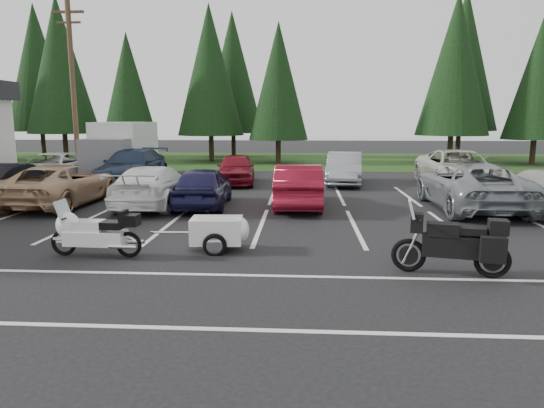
% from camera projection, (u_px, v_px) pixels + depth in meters
% --- Properties ---
extents(ground, '(120.00, 120.00, 0.00)m').
position_uv_depth(ground, '(239.00, 234.00, 13.01)').
color(ground, black).
rests_on(ground, ground).
extents(grass_strip, '(80.00, 16.00, 0.01)m').
position_uv_depth(grass_strip, '(280.00, 160.00, 36.61)').
color(grass_strip, '#1B3410').
rests_on(grass_strip, ground).
extents(lake_water, '(70.00, 50.00, 0.02)m').
position_uv_depth(lake_water, '(319.00, 142.00, 66.85)').
color(lake_water, gray).
rests_on(lake_water, ground).
extents(utility_pole, '(1.60, 0.26, 9.00)m').
position_uv_depth(utility_pole, '(73.00, 86.00, 24.61)').
color(utility_pole, '#473321').
rests_on(utility_pole, ground).
extents(box_truck, '(2.40, 5.60, 2.90)m').
position_uv_depth(box_truck, '(119.00, 150.00, 25.54)').
color(box_truck, silver).
rests_on(box_truck, ground).
extents(stall_markings, '(32.00, 16.00, 0.01)m').
position_uv_depth(stall_markings, '(248.00, 219.00, 14.98)').
color(stall_markings, silver).
rests_on(stall_markings, ground).
extents(conifer_2, '(5.10, 5.10, 11.89)m').
position_uv_depth(conifer_2, '(60.00, 65.00, 35.21)').
color(conifer_2, '#332316').
rests_on(conifer_2, ground).
extents(conifer_3, '(3.87, 3.87, 9.02)m').
position_uv_depth(conifer_3, '(128.00, 87.00, 33.79)').
color(conifer_3, '#332316').
rests_on(conifer_3, ground).
extents(conifer_4, '(4.80, 4.80, 11.17)m').
position_uv_depth(conifer_4, '(210.00, 70.00, 34.71)').
color(conifer_4, '#332316').
rests_on(conifer_4, ground).
extents(conifer_5, '(4.14, 4.14, 9.63)m').
position_uv_depth(conifer_5, '(278.00, 81.00, 33.29)').
color(conifer_5, '#332316').
rests_on(conifer_5, ground).
extents(conifer_6, '(4.93, 4.93, 11.48)m').
position_uv_depth(conifer_6, '(455.00, 65.00, 32.87)').
color(conifer_6, '#332316').
rests_on(conifer_6, ground).
extents(conifer_7, '(4.27, 4.27, 9.94)m').
position_uv_depth(conifer_7, '(540.00, 78.00, 32.39)').
color(conifer_7, '#332316').
rests_on(conifer_7, ground).
extents(conifer_back_a, '(5.28, 5.28, 12.30)m').
position_uv_depth(conifer_back_a, '(37.00, 68.00, 39.54)').
color(conifer_back_a, '#332316').
rests_on(conifer_back_a, ground).
extents(conifer_back_b, '(4.97, 4.97, 11.58)m').
position_uv_depth(conifer_back_b, '(233.00, 73.00, 39.13)').
color(conifer_back_b, '#332316').
rests_on(conifer_back_b, ground).
extents(conifer_back_c, '(5.50, 5.50, 12.81)m').
position_uv_depth(conifer_back_c, '(463.00, 61.00, 37.23)').
color(conifer_back_c, '#332316').
rests_on(conifer_back_c, ground).
extents(car_near_1, '(1.57, 4.49, 1.48)m').
position_uv_depth(car_near_1, '(11.00, 182.00, 17.94)').
color(car_near_1, black).
rests_on(car_near_1, ground).
extents(car_near_2, '(2.56, 5.36, 1.47)m').
position_uv_depth(car_near_2, '(61.00, 185.00, 17.30)').
color(car_near_2, tan).
rests_on(car_near_2, ground).
extents(car_near_3, '(2.15, 5.03, 1.45)m').
position_uv_depth(car_near_3, '(155.00, 186.00, 17.02)').
color(car_near_3, white).
rests_on(car_near_3, ground).
extents(car_near_4, '(1.89, 4.30, 1.44)m').
position_uv_depth(car_near_4, '(203.00, 187.00, 16.94)').
color(car_near_4, '#19183C').
rests_on(car_near_4, ground).
extents(car_near_5, '(1.62, 4.57, 1.50)m').
position_uv_depth(car_near_5, '(299.00, 186.00, 16.96)').
color(car_near_5, maroon).
rests_on(car_near_5, ground).
extents(car_near_6, '(2.67, 5.77, 1.60)m').
position_uv_depth(car_near_6, '(471.00, 186.00, 16.51)').
color(car_near_6, gray).
rests_on(car_near_6, ground).
extents(car_near_7, '(2.46, 5.20, 1.46)m').
position_uv_depth(car_near_7, '(543.00, 190.00, 15.96)').
color(car_near_7, '#B6B3A7').
rests_on(car_near_7, ground).
extents(car_far_0, '(2.57, 5.30, 1.45)m').
position_uv_depth(car_far_0, '(52.00, 168.00, 23.37)').
color(car_far_0, white).
rests_on(car_far_0, ground).
extents(car_far_1, '(2.32, 5.67, 1.64)m').
position_uv_depth(car_far_1, '(132.00, 167.00, 23.01)').
color(car_far_1, '#19263E').
rests_on(car_far_1, ground).
extents(car_far_2, '(2.06, 4.39, 1.45)m').
position_uv_depth(car_far_2, '(236.00, 169.00, 23.04)').
color(car_far_2, maroon).
rests_on(car_far_2, ground).
extents(car_far_3, '(2.04, 4.67, 1.49)m').
position_uv_depth(car_far_3, '(344.00, 168.00, 22.99)').
color(car_far_3, gray).
rests_on(car_far_3, ground).
extents(car_far_4, '(2.78, 6.01, 1.67)m').
position_uv_depth(car_far_4, '(458.00, 168.00, 22.10)').
color(car_far_4, beige).
rests_on(car_far_4, ground).
extents(touring_motorcycle, '(2.36, 0.82, 1.29)m').
position_uv_depth(touring_motorcycle, '(95.00, 228.00, 10.76)').
color(touring_motorcycle, white).
rests_on(touring_motorcycle, ground).
extents(cargo_trailer, '(1.76, 1.05, 0.79)m').
position_uv_depth(cargo_trailer, '(217.00, 234.00, 11.33)').
color(cargo_trailer, white).
rests_on(cargo_trailer, ground).
extents(adventure_motorcycle, '(2.60, 1.36, 1.50)m').
position_uv_depth(adventure_motorcycle, '(451.00, 238.00, 9.46)').
color(adventure_motorcycle, black).
rests_on(adventure_motorcycle, ground).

